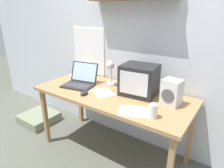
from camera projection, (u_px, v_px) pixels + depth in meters
The scene contains 13 objects.
ground_plane at pixel (112, 151), 2.38m from camera, with size 12.00×12.00×0.00m, color #595C50.
back_wall at pixel (133, 35), 2.23m from camera, with size 5.60×0.24×2.60m.
corner_desk at pixel (112, 98), 2.13m from camera, with size 1.68×0.74×0.75m.
crt_monitor at pixel (139, 80), 2.02m from camera, with size 0.38×0.33×0.31m.
laptop at pixel (81, 80), 2.32m from camera, with size 0.40×0.38×0.24m.
desk_lamp at pixel (110, 69), 2.25m from camera, with size 0.13×0.17×0.30m.
juice_glass at pixel (153, 112), 1.61m from camera, with size 0.07×0.07×0.12m.
space_heater at pixel (172, 92), 1.81m from camera, with size 0.18×0.16×0.24m.
computer_mouse at pixel (84, 93), 2.06m from camera, with size 0.07×0.11×0.03m.
loose_paper_near_monitor at pixel (136, 111), 1.72m from camera, with size 0.34×0.30×0.00m.
open_notebook at pixel (103, 92), 2.11m from camera, with size 0.31×0.28×0.00m.
loose_paper_near_laptop at pixel (78, 77), 2.60m from camera, with size 0.32×0.26×0.00m.
floor_cushion at pixel (39, 118), 2.98m from camera, with size 0.47×0.47×0.12m.
Camera 1 is at (1.11, -1.59, 1.59)m, focal length 32.00 mm.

